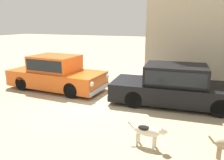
% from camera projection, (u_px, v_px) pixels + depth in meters
% --- Properties ---
extents(ground_plane, '(80.00, 80.00, 0.00)m').
position_uv_depth(ground_plane, '(96.00, 103.00, 8.30)').
color(ground_plane, tan).
extents(parked_sedan_nearest, '(4.55, 1.94, 1.53)m').
position_uv_depth(parked_sedan_nearest, '(56.00, 73.00, 9.86)').
color(parked_sedan_nearest, '#D15619').
rests_on(parked_sedan_nearest, ground_plane).
extents(parked_sedan_second, '(4.93, 2.15, 1.48)m').
position_uv_depth(parked_sedan_second, '(176.00, 85.00, 8.00)').
color(parked_sedan_second, black).
rests_on(parked_sedan_second, ground_plane).
extents(stray_dog_spotted, '(1.05, 0.28, 0.63)m').
position_uv_depth(stray_dog_spotted, '(149.00, 131.00, 5.27)').
color(stray_dog_spotted, beige).
rests_on(stray_dog_spotted, ground_plane).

